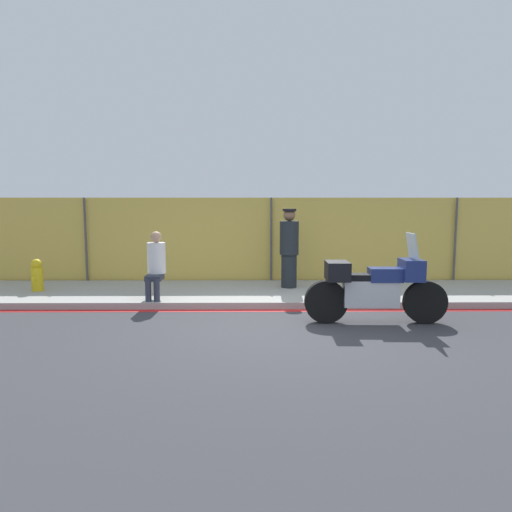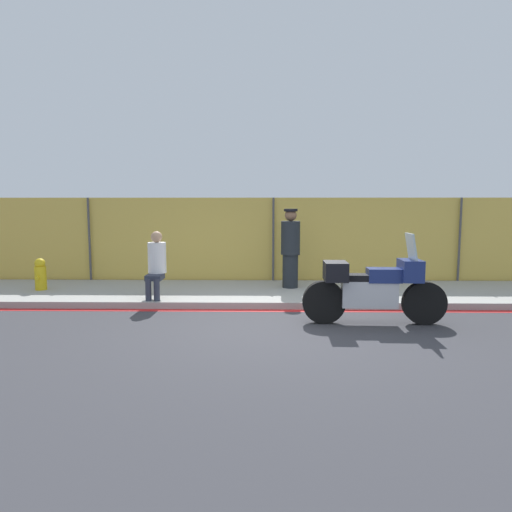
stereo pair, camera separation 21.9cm
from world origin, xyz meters
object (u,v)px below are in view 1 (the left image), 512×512
officer_standing (289,248)px  motorcycle (375,287)px  person_seated_on_curb (156,261)px  fire_hydrant (37,275)px

officer_standing → motorcycle: bearing=-65.0°
person_seated_on_curb → fire_hydrant: bearing=164.6°
motorcycle → officer_standing: bearing=116.6°
motorcycle → fire_hydrant: motorcycle is taller
motorcycle → person_seated_on_curb: (-3.80, 1.44, 0.24)m
person_seated_on_curb → fire_hydrant: (-2.61, 0.72, -0.38)m
motorcycle → person_seated_on_curb: size_ratio=1.80×
officer_standing → person_seated_on_curb: 2.85m
person_seated_on_curb → fire_hydrant: size_ratio=1.91×
person_seated_on_curb → officer_standing: bearing=22.4°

